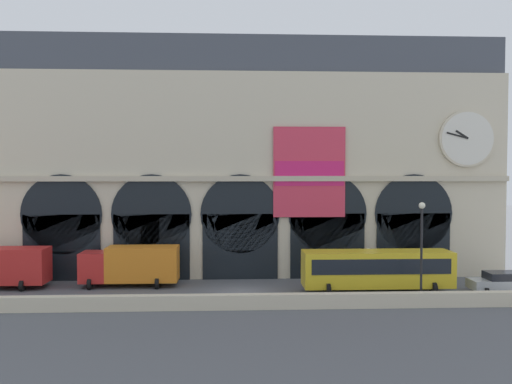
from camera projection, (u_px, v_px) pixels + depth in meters
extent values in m
plane|color=#54565B|center=(241.00, 293.00, 38.10)|extent=(200.00, 200.00, 0.00)
cube|color=beige|center=(242.00, 302.00, 33.53)|extent=(90.00, 0.70, 0.97)
cube|color=beige|center=(240.00, 175.00, 45.26)|extent=(45.44, 4.97, 17.32)
cube|color=#424751|center=(240.00, 59.00, 45.18)|extent=(45.44, 4.37, 3.18)
cube|color=black|center=(62.00, 248.00, 42.28)|extent=(6.27, 0.20, 5.47)
cylinder|color=black|center=(62.00, 214.00, 42.18)|extent=(6.60, 0.20, 6.60)
cube|color=black|center=(152.00, 247.00, 42.61)|extent=(6.27, 0.20, 5.47)
cylinder|color=black|center=(152.00, 214.00, 42.51)|extent=(6.60, 0.20, 6.60)
cube|color=black|center=(240.00, 247.00, 42.94)|extent=(6.27, 0.20, 5.47)
cylinder|color=black|center=(240.00, 214.00, 42.84)|extent=(6.60, 0.20, 6.60)
cube|color=black|center=(327.00, 246.00, 43.27)|extent=(6.27, 0.20, 5.47)
cylinder|color=black|center=(327.00, 214.00, 43.17)|extent=(6.60, 0.20, 6.60)
cube|color=black|center=(413.00, 245.00, 43.61)|extent=(6.27, 0.20, 5.47)
cylinder|color=black|center=(413.00, 213.00, 43.50)|extent=(6.60, 0.20, 6.60)
cylinder|color=beige|center=(467.00, 139.00, 43.38)|extent=(4.82, 0.25, 4.82)
cylinder|color=silver|center=(468.00, 138.00, 43.26)|extent=(4.46, 0.06, 4.46)
cube|color=black|center=(462.00, 135.00, 43.16)|extent=(1.13, 0.04, 0.78)
cube|color=black|center=(458.00, 135.00, 43.13)|extent=(1.87, 0.04, 0.60)
cube|color=#D8334C|center=(309.00, 172.00, 42.86)|extent=(6.02, 0.12, 7.52)
cube|color=#DB1E66|center=(309.00, 173.00, 42.78)|extent=(5.78, 0.04, 2.06)
cube|color=#C0B49A|center=(240.00, 179.00, 42.64)|extent=(45.44, 0.50, 0.44)
cube|color=red|center=(11.00, 265.00, 39.54)|extent=(5.50, 2.30, 2.70)
cylinder|color=black|center=(22.00, 286.00, 38.61)|extent=(0.28, 0.84, 0.84)
cylinder|color=black|center=(33.00, 280.00, 40.68)|extent=(0.28, 0.84, 0.84)
cube|color=red|center=(95.00, 267.00, 40.17)|extent=(2.00, 2.30, 2.30)
cube|color=orange|center=(143.00, 264.00, 40.33)|extent=(5.50, 2.30, 2.70)
cylinder|color=black|center=(90.00, 284.00, 39.17)|extent=(0.28, 0.84, 0.84)
cylinder|color=black|center=(97.00, 278.00, 41.24)|extent=(0.28, 0.84, 0.84)
cylinder|color=black|center=(157.00, 283.00, 39.40)|extent=(0.28, 0.84, 0.84)
cylinder|color=black|center=(161.00, 278.00, 41.47)|extent=(0.28, 0.84, 0.84)
cube|color=gold|center=(377.00, 268.00, 38.11)|extent=(11.00, 2.50, 2.60)
cube|color=black|center=(382.00, 267.00, 36.83)|extent=(10.12, 0.04, 1.10)
cylinder|color=black|center=(328.00, 290.00, 36.86)|extent=(0.28, 1.00, 1.00)
cylinder|color=black|center=(323.00, 283.00, 39.10)|extent=(0.28, 1.00, 1.00)
cylinder|color=black|center=(434.00, 289.00, 37.21)|extent=(0.28, 1.00, 1.00)
cylinder|color=black|center=(422.00, 282.00, 39.45)|extent=(0.28, 1.00, 1.00)
cube|color=#ADB2B7|center=(500.00, 284.00, 38.06)|extent=(4.40, 1.80, 0.70)
cube|color=black|center=(503.00, 276.00, 38.05)|extent=(2.46, 1.62, 0.55)
cylinder|color=black|center=(486.00, 292.00, 37.20)|extent=(0.28, 0.60, 0.60)
cylinder|color=black|center=(475.00, 287.00, 38.82)|extent=(0.28, 0.60, 0.60)
cylinder|color=black|center=(421.00, 256.00, 34.78)|extent=(0.16, 0.16, 6.50)
sphere|color=#F2EDCC|center=(422.00, 206.00, 34.65)|extent=(0.44, 0.44, 0.44)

